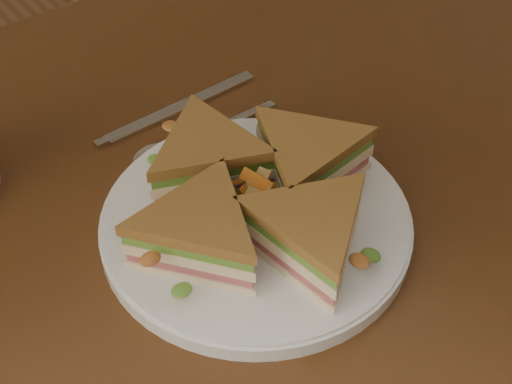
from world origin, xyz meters
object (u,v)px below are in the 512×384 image
knife (172,111)px  sandwich_wedges (256,196)px  table (241,216)px  spoon (172,147)px  plate (256,223)px

knife → sandwich_wedges: bearing=-100.4°
table → sandwich_wedges: size_ratio=4.08×
spoon → knife: bearing=59.2°
knife → spoon: bearing=-123.5°
spoon → plate: bearing=-87.4°
table → spoon: 0.13m
plate → sandwich_wedges: bearing=90.0°
sandwich_wedges → spoon: size_ratio=1.60×
table → plate: (-0.05, -0.10, 0.11)m
sandwich_wedges → knife: 0.21m
table → sandwich_wedges: 0.18m
plate → spoon: bearing=91.3°
plate → sandwich_wedges: size_ratio=1.02×
table → knife: 0.15m
plate → table: bearing=62.1°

